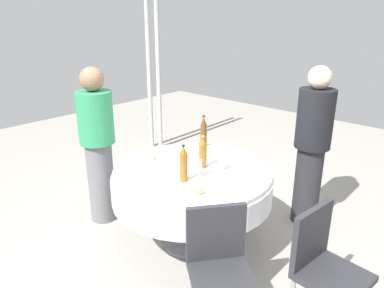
{
  "coord_description": "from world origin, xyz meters",
  "views": [
    {
      "loc": [
        -1.97,
        2.16,
        2.04
      ],
      "look_at": [
        0.0,
        0.0,
        0.98
      ],
      "focal_mm": 34.17,
      "sensor_mm": 36.0,
      "label": 1
    }
  ],
  "objects_px": {
    "wine_glass_inner": "(198,166)",
    "bottle_amber_west": "(203,153)",
    "bottle_brown_front": "(204,132)",
    "person_west": "(312,145)",
    "bottle_amber_outer": "(184,164)",
    "plate_rear": "(199,193)",
    "wine_glass_near": "(223,160)",
    "plate_south": "(245,172)",
    "person_front": "(98,144)",
    "plate_north": "(152,159)",
    "plate_left": "(181,152)",
    "chair_right": "(323,262)",
    "dining_table": "(192,185)",
    "chair_far": "(219,261)"
  },
  "relations": [
    {
      "from": "bottle_brown_front",
      "to": "wine_glass_near",
      "type": "relative_size",
      "value": 2.42
    },
    {
      "from": "bottle_brown_front",
      "to": "plate_north",
      "type": "bearing_deg",
      "value": 80.68
    },
    {
      "from": "plate_south",
      "to": "chair_right",
      "type": "bearing_deg",
      "value": 155.73
    },
    {
      "from": "bottle_brown_front",
      "to": "chair_far",
      "type": "relative_size",
      "value": 0.37
    },
    {
      "from": "plate_north",
      "to": "chair_far",
      "type": "height_order",
      "value": "chair_far"
    },
    {
      "from": "bottle_amber_west",
      "to": "bottle_amber_outer",
      "type": "xyz_separation_m",
      "value": [
        -0.07,
        0.31,
        0.01
      ]
    },
    {
      "from": "wine_glass_inner",
      "to": "person_west",
      "type": "xyz_separation_m",
      "value": [
        -0.45,
        -1.15,
        -0.02
      ]
    },
    {
      "from": "dining_table",
      "to": "chair_right",
      "type": "distance_m",
      "value": 1.29
    },
    {
      "from": "wine_glass_inner",
      "to": "person_west",
      "type": "relative_size",
      "value": 0.1
    },
    {
      "from": "bottle_amber_west",
      "to": "plate_rear",
      "type": "bearing_deg",
      "value": 127.42
    },
    {
      "from": "bottle_brown_front",
      "to": "chair_right",
      "type": "bearing_deg",
      "value": 157.2
    },
    {
      "from": "wine_glass_near",
      "to": "plate_left",
      "type": "bearing_deg",
      "value": -5.77
    },
    {
      "from": "bottle_brown_front",
      "to": "plate_left",
      "type": "bearing_deg",
      "value": 82.47
    },
    {
      "from": "bottle_amber_west",
      "to": "bottle_amber_outer",
      "type": "bearing_deg",
      "value": 101.78
    },
    {
      "from": "plate_rear",
      "to": "person_west",
      "type": "height_order",
      "value": "person_west"
    },
    {
      "from": "bottle_amber_outer",
      "to": "plate_left",
      "type": "distance_m",
      "value": 0.65
    },
    {
      "from": "chair_right",
      "to": "bottle_brown_front",
      "type": "bearing_deg",
      "value": -106.4
    },
    {
      "from": "bottle_amber_west",
      "to": "wine_glass_near",
      "type": "bearing_deg",
      "value": -157.49
    },
    {
      "from": "bottle_brown_front",
      "to": "person_west",
      "type": "bearing_deg",
      "value": -149.83
    },
    {
      "from": "plate_north",
      "to": "chair_right",
      "type": "xyz_separation_m",
      "value": [
        -1.7,
        0.05,
        -0.23
      ]
    },
    {
      "from": "dining_table",
      "to": "plate_rear",
      "type": "height_order",
      "value": "plate_rear"
    },
    {
      "from": "bottle_amber_outer",
      "to": "person_west",
      "type": "height_order",
      "value": "person_west"
    },
    {
      "from": "wine_glass_near",
      "to": "chair_far",
      "type": "height_order",
      "value": "wine_glass_near"
    },
    {
      "from": "dining_table",
      "to": "person_front",
      "type": "bearing_deg",
      "value": 17.2
    },
    {
      "from": "bottle_brown_front",
      "to": "plate_south",
      "type": "xyz_separation_m",
      "value": [
        -0.7,
        0.27,
        -0.14
      ]
    },
    {
      "from": "bottle_amber_west",
      "to": "chair_right",
      "type": "distance_m",
      "value": 1.32
    },
    {
      "from": "wine_glass_inner",
      "to": "person_west",
      "type": "bearing_deg",
      "value": -111.26
    },
    {
      "from": "wine_glass_inner",
      "to": "person_front",
      "type": "relative_size",
      "value": 0.1
    },
    {
      "from": "wine_glass_near",
      "to": "plate_rear",
      "type": "distance_m",
      "value": 0.51
    },
    {
      "from": "plate_rear",
      "to": "plate_south",
      "type": "bearing_deg",
      "value": -93.19
    },
    {
      "from": "dining_table",
      "to": "chair_right",
      "type": "xyz_separation_m",
      "value": [
        -1.28,
        0.14,
        -0.07
      ]
    },
    {
      "from": "bottle_brown_front",
      "to": "bottle_amber_outer",
      "type": "height_order",
      "value": "bottle_brown_front"
    },
    {
      "from": "dining_table",
      "to": "person_west",
      "type": "height_order",
      "value": "person_west"
    },
    {
      "from": "wine_glass_near",
      "to": "plate_north",
      "type": "relative_size",
      "value": 0.64
    },
    {
      "from": "chair_far",
      "to": "wine_glass_near",
      "type": "bearing_deg",
      "value": -105.66
    },
    {
      "from": "bottle_amber_west",
      "to": "plate_rear",
      "type": "distance_m",
      "value": 0.53
    },
    {
      "from": "plate_south",
      "to": "person_front",
      "type": "bearing_deg",
      "value": 22.75
    },
    {
      "from": "plate_south",
      "to": "chair_right",
      "type": "relative_size",
      "value": 0.24
    },
    {
      "from": "bottle_amber_west",
      "to": "person_front",
      "type": "xyz_separation_m",
      "value": [
        1.01,
        0.41,
        -0.05
      ]
    },
    {
      "from": "wine_glass_inner",
      "to": "bottle_amber_west",
      "type": "bearing_deg",
      "value": -58.21
    },
    {
      "from": "plate_south",
      "to": "plate_left",
      "type": "xyz_separation_m",
      "value": [
        0.74,
        0.03,
        -0.0
      ]
    },
    {
      "from": "plate_south",
      "to": "person_front",
      "type": "relative_size",
      "value": 0.13
    },
    {
      "from": "dining_table",
      "to": "bottle_brown_front",
      "type": "height_order",
      "value": "bottle_brown_front"
    },
    {
      "from": "chair_right",
      "to": "chair_far",
      "type": "height_order",
      "value": "same"
    },
    {
      "from": "plate_rear",
      "to": "plate_north",
      "type": "bearing_deg",
      "value": -15.27
    },
    {
      "from": "plate_left",
      "to": "person_front",
      "type": "xyz_separation_m",
      "value": [
        0.61,
        0.53,
        0.08
      ]
    },
    {
      "from": "bottle_brown_front",
      "to": "dining_table",
      "type": "bearing_deg",
      "value": 121.36
    },
    {
      "from": "bottle_amber_outer",
      "to": "plate_rear",
      "type": "relative_size",
      "value": 1.46
    },
    {
      "from": "bottle_amber_outer",
      "to": "plate_rear",
      "type": "height_order",
      "value": "bottle_amber_outer"
    },
    {
      "from": "chair_far",
      "to": "plate_north",
      "type": "bearing_deg",
      "value": -75.31
    }
  ]
}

